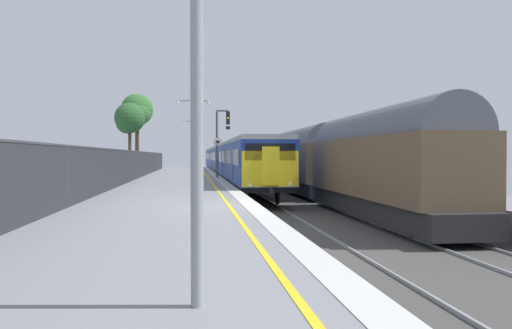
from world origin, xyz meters
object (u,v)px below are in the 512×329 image
object	(u,v)px
signal_gantry	(220,135)
platform_lamp_mid	(193,133)
commuter_train_at_platform	(227,159)
background_tree_left	(129,120)
platform_lamp_near	(197,34)
freight_train_adjacent_track	(332,159)
platform_lamp_far	(193,141)
speed_limit_sign	(218,153)
background_tree_centre	(137,111)

from	to	relation	value
signal_gantry	platform_lamp_mid	size ratio (longest dim) A/B	1.03
commuter_train_at_platform	background_tree_left	size ratio (longest dim) A/B	8.90
signal_gantry	platform_lamp_near	world-z (taller)	signal_gantry
freight_train_adjacent_track	platform_lamp_far	xyz separation A→B (m)	(-7.59, 27.45, 1.79)
platform_lamp_mid	platform_lamp_near	bearing A→B (deg)	-90.00
signal_gantry	platform_lamp_near	size ratio (longest dim) A/B	1.05
commuter_train_at_platform	platform_lamp_far	world-z (taller)	platform_lamp_far
speed_limit_sign	platform_lamp_mid	size ratio (longest dim) A/B	0.59
signal_gantry	platform_lamp_mid	bearing A→B (deg)	-103.82
platform_lamp_mid	signal_gantry	bearing A→B (deg)	76.18
commuter_train_at_platform	platform_lamp_mid	distance (m)	23.59
commuter_train_at_platform	speed_limit_sign	xyz separation A→B (m)	(-1.85, -17.75, 0.59)
background_tree_centre	platform_lamp_mid	bearing A→B (deg)	-76.90
platform_lamp_far	background_tree_centre	xyz separation A→B (m)	(-6.01, 1.53, 3.26)
commuter_train_at_platform	platform_lamp_near	distance (m)	47.70
speed_limit_sign	platform_lamp_near	size ratio (longest dim) A/B	0.60
background_tree_centre	speed_limit_sign	bearing A→B (deg)	-69.13
signal_gantry	speed_limit_sign	world-z (taller)	signal_gantry
platform_lamp_near	signal_gantry	bearing A→B (deg)	86.33
platform_lamp_mid	background_tree_left	size ratio (longest dim) A/B	0.74
platform_lamp_mid	background_tree_centre	distance (m)	26.74
speed_limit_sign	platform_lamp_near	xyz separation A→B (m)	(-1.74, -29.79, 1.09)
signal_gantry	platform_lamp_near	bearing A→B (deg)	-93.67
platform_lamp_far	background_tree_left	bearing A→B (deg)	-143.03
signal_gantry	background_tree_centre	size ratio (longest dim) A/B	0.61
platform_lamp_near	platform_lamp_mid	xyz separation A→B (m)	(0.00, 24.29, 0.05)
background_tree_left	background_tree_centre	xyz separation A→B (m)	(0.13, 6.15, 1.33)
platform_lamp_near	background_tree_left	xyz separation A→B (m)	(-6.13, 43.96, 2.21)
background_tree_left	platform_lamp_near	bearing A→B (deg)	-82.06
freight_train_adjacent_track	platform_lamp_mid	size ratio (longest dim) A/B	5.50
platform_lamp_near	background_tree_centre	size ratio (longest dim) A/B	0.58
freight_train_adjacent_track	platform_lamp_mid	xyz separation A→B (m)	(-7.59, 3.16, 1.55)
commuter_train_at_platform	background_tree_left	bearing A→B (deg)	-159.78
signal_gantry	background_tree_left	bearing A→B (deg)	126.53
background_tree_centre	signal_gantry	bearing A→B (deg)	-64.84
freight_train_adjacent_track	platform_lamp_near	xyz separation A→B (m)	(-7.59, -21.13, 1.51)
signal_gantry	background_tree_centre	xyz separation A→B (m)	(-8.11, 17.27, 3.28)
commuter_train_at_platform	platform_lamp_near	size ratio (longest dim) A/B	12.30
freight_train_adjacent_track	speed_limit_sign	size ratio (longest dim) A/B	9.39
platform_lamp_far	platform_lamp_near	bearing A→B (deg)	-90.00
platform_lamp_far	background_tree_centre	size ratio (longest dim) A/B	0.65
commuter_train_at_platform	platform_lamp_near	bearing A→B (deg)	-94.31
signal_gantry	platform_lamp_mid	xyz separation A→B (m)	(-2.10, -8.55, -0.22)
freight_train_adjacent_track	background_tree_left	size ratio (longest dim) A/B	4.05
background_tree_left	background_tree_centre	bearing A→B (deg)	88.83
commuter_train_at_platform	background_tree_centre	size ratio (longest dim) A/B	7.15
platform_lamp_mid	background_tree_left	distance (m)	20.72
platform_lamp_mid	background_tree_centre	size ratio (longest dim) A/B	0.59
signal_gantry	background_tree_left	size ratio (longest dim) A/B	0.76
commuter_train_at_platform	speed_limit_sign	size ratio (longest dim) A/B	20.64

